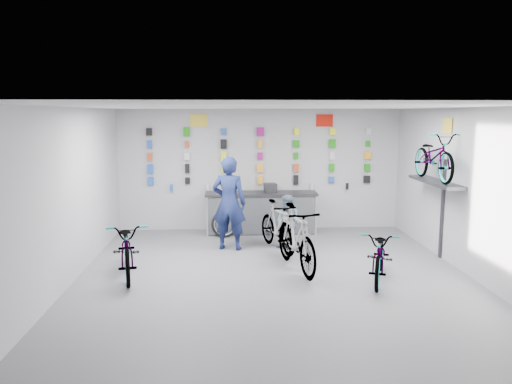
{
  "coord_description": "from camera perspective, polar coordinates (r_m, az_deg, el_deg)",
  "views": [
    {
      "loc": [
        -0.8,
        -8.36,
        2.88
      ],
      "look_at": [
        -0.25,
        1.4,
        1.35
      ],
      "focal_mm": 35.0,
      "sensor_mm": 36.0,
      "label": 1
    }
  ],
  "objects": [
    {
      "name": "sign_side",
      "position": [
        10.48,
        21.03,
        7.06
      ],
      "size": [
        0.02,
        0.4,
        0.3
      ],
      "primitive_type": "cube",
      "color": "yellow",
      "rests_on": "wall_right"
    },
    {
      "name": "merch_wall",
      "position": [
        12.36,
        0.51,
        3.92
      ],
      "size": [
        5.55,
        0.08,
        1.56
      ],
      "color": "blue",
      "rests_on": "wall_back"
    },
    {
      "name": "register",
      "position": [
        12.09,
        1.65,
        0.48
      ],
      "size": [
        0.32,
        0.34,
        0.22
      ],
      "primitive_type": "cube",
      "rotation": [
        0.0,
        0.0,
        0.14
      ],
      "color": "black",
      "rests_on": "counter"
    },
    {
      "name": "bike_center",
      "position": [
        9.3,
        4.6,
        -5.28
      ],
      "size": [
        0.97,
        2.09,
        1.21
      ],
      "primitive_type": "imported",
      "rotation": [
        0.0,
        0.0,
        0.21
      ],
      "color": "gray",
      "rests_on": "floor"
    },
    {
      "name": "ceiling",
      "position": [
        8.4,
        2.26,
        9.72
      ],
      "size": [
        8.0,
        8.0,
        0.0
      ],
      "primitive_type": "plane",
      "rotation": [
        3.14,
        0.0,
        0.0
      ],
      "color": "white",
      "rests_on": "wall_back"
    },
    {
      "name": "wall_front",
      "position": [
        4.64,
        6.94,
        -8.44
      ],
      "size": [
        7.0,
        0.0,
        7.0
      ],
      "primitive_type": "plane",
      "rotation": [
        -1.57,
        0.0,
        0.0
      ],
      "color": "#B9B9BC",
      "rests_on": "floor"
    },
    {
      "name": "wall_left",
      "position": [
        8.89,
        -20.87,
        -0.61
      ],
      "size": [
        0.0,
        8.0,
        8.0
      ],
      "primitive_type": "plane",
      "rotation": [
        1.57,
        0.0,
        1.57
      ],
      "color": "#B9B9BC",
      "rests_on": "floor"
    },
    {
      "name": "customer",
      "position": [
        10.67,
        3.7,
        -3.49
      ],
      "size": [
        0.73,
        0.71,
        1.18
      ],
      "primitive_type": "imported",
      "rotation": [
        0.0,
        0.0,
        -0.67
      ],
      "color": "slate",
      "rests_on": "floor"
    },
    {
      "name": "sign_right",
      "position": [
        12.57,
        7.84,
        8.1
      ],
      "size": [
        0.42,
        0.02,
        0.3
      ],
      "primitive_type": "cube",
      "color": "red",
      "rests_on": "wall_back"
    },
    {
      "name": "wall_back",
      "position": [
        12.46,
        0.45,
        2.55
      ],
      "size": [
        7.0,
        0.0,
        7.0
      ],
      "primitive_type": "plane",
      "rotation": [
        1.57,
        0.0,
        0.0
      ],
      "color": "#B9B9BC",
      "rests_on": "floor"
    },
    {
      "name": "bike_wall",
      "position": [
        10.42,
        19.69,
        3.84
      ],
      "size": [
        0.63,
        1.8,
        0.95
      ],
      "primitive_type": "imported",
      "color": "gray",
      "rests_on": "wall_bracket"
    },
    {
      "name": "bike_service",
      "position": [
        10.64,
        2.48,
        -3.88
      ],
      "size": [
        1.02,
        1.82,
        1.05
      ],
      "primitive_type": "imported",
      "rotation": [
        0.0,
        0.0,
        0.32
      ],
      "color": "gray",
      "rests_on": "floor"
    },
    {
      "name": "spare_wheel",
      "position": [
        11.82,
        -3.61,
        -3.71
      ],
      "size": [
        0.63,
        0.24,
        0.62
      ],
      "rotation": [
        0.0,
        0.0,
        0.01
      ],
      "color": "black",
      "rests_on": "floor"
    },
    {
      "name": "bike_left",
      "position": [
        9.25,
        -14.48,
        -6.19
      ],
      "size": [
        1.09,
        2.06,
        1.03
      ],
      "primitive_type": "imported",
      "rotation": [
        0.0,
        0.0,
        0.22
      ],
      "color": "gray",
      "rests_on": "floor"
    },
    {
      "name": "wall_right",
      "position": [
        9.5,
        23.7,
        -0.2
      ],
      "size": [
        0.0,
        8.0,
        8.0
      ],
      "primitive_type": "plane",
      "rotation": [
        1.57,
        0.0,
        -1.57
      ],
      "color": "#B9B9BC",
      "rests_on": "floor"
    },
    {
      "name": "floor",
      "position": [
        8.88,
        2.14,
        -10.02
      ],
      "size": [
        8.0,
        8.0,
        0.0
      ],
      "primitive_type": "plane",
      "color": "#545459",
      "rests_on": "ground"
    },
    {
      "name": "wall_bracket",
      "position": [
        10.51,
        19.92,
        0.63
      ],
      "size": [
        0.39,
        1.9,
        2.0
      ],
      "color": "#333338",
      "rests_on": "wall_right"
    },
    {
      "name": "bike_right",
      "position": [
        8.98,
        14.05,
        -6.95
      ],
      "size": [
        1.19,
        1.89,
        0.94
      ],
      "primitive_type": "imported",
      "rotation": [
        0.0,
        0.0,
        -0.35
      ],
      "color": "gray",
      "rests_on": "floor"
    },
    {
      "name": "clerk",
      "position": [
        10.62,
        -3.09,
        -1.29
      ],
      "size": [
        0.82,
        0.63,
        2.01
      ],
      "primitive_type": "imported",
      "rotation": [
        0.0,
        0.0,
        2.91
      ],
      "color": "#16204B",
      "rests_on": "floor"
    },
    {
      "name": "sign_left",
      "position": [
        12.36,
        -6.56,
        8.11
      ],
      "size": [
        0.42,
        0.02,
        0.3
      ],
      "primitive_type": "cube",
      "color": "yellow",
      "rests_on": "wall_back"
    },
    {
      "name": "counter",
      "position": [
        12.17,
        0.59,
        -2.44
      ],
      "size": [
        2.7,
        0.66,
        1.0
      ],
      "color": "black",
      "rests_on": "floor"
    }
  ]
}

